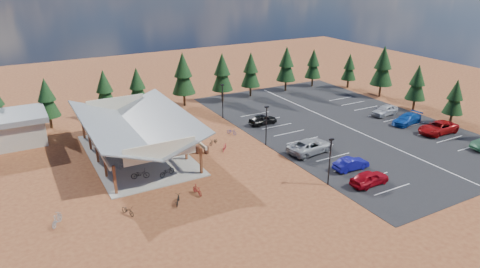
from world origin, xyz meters
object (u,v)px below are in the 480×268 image
trash_bin_0 (207,150)px  lamp_post_1 (266,123)px  bike_4 (167,171)px  car_6 (438,128)px  bike_1 (117,167)px  bike_6 (148,138)px  bike_2 (119,153)px  bike_9 (57,219)px  bike_0 (140,174)px  trash_bin_1 (198,149)px  bike_14 (232,131)px  lamp_post_0 (330,158)px  car_4 (263,120)px  bike_pavilion (135,125)px  car_8 (385,110)px  lamp_post_2 (223,99)px  bike_12 (178,200)px  car_2 (310,146)px  bike_8 (128,210)px  bike_7 (136,137)px  bike_3 (114,138)px  outbuilding (0,130)px  bike_15 (225,147)px  bike_11 (197,190)px  car_1 (351,164)px  bike_16 (214,141)px  car_7 (407,119)px  bike_5 (166,153)px  car_0 (370,178)px

trash_bin_0 → lamp_post_1: bearing=-10.1°
bike_4 → car_6: bearing=-118.4°
bike_1 → bike_6: (5.71, 6.99, -0.10)m
bike_4 → bike_2: bearing=3.6°
bike_4 → bike_9: bearing=90.2°
bike_0 → trash_bin_1: bearing=-51.6°
bike_14 → lamp_post_0: bearing=-108.1°
trash_bin_0 → car_4: 12.45m
bike_pavilion → car_8: size_ratio=4.20×
lamp_post_2 → car_8: lamp_post_2 is taller
lamp_post_0 → car_4: bearing=78.8°
lamp_post_0 → lamp_post_1: bearing=90.0°
trash_bin_1 → bike_9: size_ratio=0.50×
bike_12 → bike_14: 18.70m
trash_bin_0 → car_2: (11.02, -5.94, 0.43)m
bike_8 → car_8: bearing=-11.7°
bike_7 → bike_3: bearing=89.5°
bike_pavilion → car_6: size_ratio=3.34×
bike_2 → bike_6: (4.51, 3.01, -0.01)m
bike_0 → bike_9: bike_0 is taller
outbuilding → bike_0: 21.45m
bike_8 → bike_15: size_ratio=1.03×
bike_1 → bike_11: 10.44m
bike_pavilion → car_2: bearing=-27.5°
trash_bin_0 → bike_7: bike_7 is taller
bike_15 → car_1: (9.85, -11.40, 0.25)m
trash_bin_0 → car_2: car_2 is taller
bike_0 → bike_7: bearing=2.0°
car_8 → bike_16: bearing=-101.0°
car_6 → car_7: (-0.72, 4.57, -0.06)m
car_4 → car_7: size_ratio=0.82×
bike_2 → bike_5: bearing=-116.8°
bike_7 → bike_5: bearing=-153.2°
trash_bin_1 → bike_1: bearing=-176.9°
bike_14 → bike_4: bearing=-172.1°
bike_12 → car_8: size_ratio=0.37×
bike_3 → bike_14: bike_3 is taller
bike_15 → car_0: 17.52m
car_4 → car_7: (18.01, -9.85, 0.03)m
car_2 → car_7: car_2 is taller
bike_4 → car_8: (35.76, 3.29, 0.23)m
car_0 → bike_11: bearing=64.9°
bike_12 → bike_3: bearing=-57.2°
trash_bin_0 → bike_7: size_ratio=0.61×
lamp_post_2 → bike_3: lamp_post_2 is taller
bike_14 → car_2: car_2 is taller
lamp_post_0 → car_2: size_ratio=0.85×
car_1 → car_6: bearing=-79.7°
bike_pavilion → bike_6: bike_pavilion is taller
bike_3 → car_4: car_4 is taller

